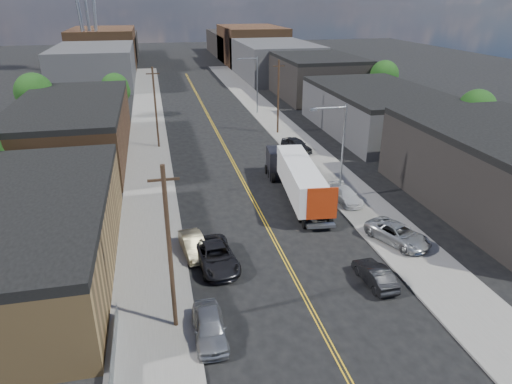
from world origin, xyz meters
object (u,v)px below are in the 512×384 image
car_left_a (209,327)px  car_left_c (216,256)px  car_right_lot_c (296,145)px  car_right_lot_b (346,195)px  semi_truck (295,175)px  car_left_b (193,245)px  car_right_lot_a (398,234)px  car_right_oncoming (375,275)px

car_left_a → car_left_c: car_left_c is taller
car_left_a → car_right_lot_c: 33.93m
car_right_lot_b → car_left_c: bearing=-154.0°
semi_truck → car_right_lot_c: size_ratio=3.10×
semi_truck → car_right_lot_c: (4.16, 12.82, -1.21)m
semi_truck → car_right_lot_c: semi_truck is taller
car_left_c → car_left_b: bearing=119.5°
semi_truck → car_right_lot_b: 5.03m
car_left_c → car_right_lot_a: 14.10m
semi_truck → car_right_lot_a: (5.06, -10.46, -1.30)m
car_left_c → semi_truck: bearing=43.7°
car_right_lot_b → car_right_lot_a: bearing=-88.8°
car_right_lot_a → semi_truck: bearing=93.5°
car_right_oncoming → car_left_a: bearing=11.0°
car_left_b → car_right_lot_a: bearing=-14.7°
car_left_b → car_right_lot_b: bearing=15.0°
car_left_a → car_right_lot_a: car_right_lot_a is taller
car_left_c → car_right_lot_c: size_ratio=1.17×
semi_truck → car_left_c: bearing=-124.6°
semi_truck → car_left_c: semi_truck is taller
car_right_lot_a → car_right_lot_b: 8.05m
car_left_a → car_right_lot_a: 17.16m
car_left_b → car_right_oncoming: size_ratio=1.06×
car_left_c → car_right_lot_a: car_right_lot_a is taller
semi_truck → car_left_a: semi_truck is taller
car_left_a → car_left_b: bearing=90.2°
car_left_b → car_right_oncoming: (11.40, -6.48, -0.04)m
car_left_b → car_right_lot_b: 15.78m
semi_truck → car_right_oncoming: 15.05m
car_right_lot_b → car_right_lot_c: size_ratio=0.91×
car_right_lot_c → car_right_lot_b: bearing=-106.1°
car_left_b → car_left_c: 2.44m
car_left_c → car_right_oncoming: 10.96m
car_right_lot_b → car_right_oncoming: bearing=-109.6°
car_right_lot_c → car_left_c: bearing=-135.6°
car_left_b → car_right_lot_c: size_ratio=0.90×
car_left_a → car_right_lot_b: size_ratio=1.01×
car_left_a → car_right_oncoming: car_left_a is taller
car_left_b → car_right_lot_c: (14.60, 21.27, 0.26)m
car_right_lot_b → semi_truck: bearing=144.2°
car_left_a → car_right_lot_c: car_right_lot_c is taller
car_left_a → car_right_oncoming: (11.40, 2.87, -0.08)m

